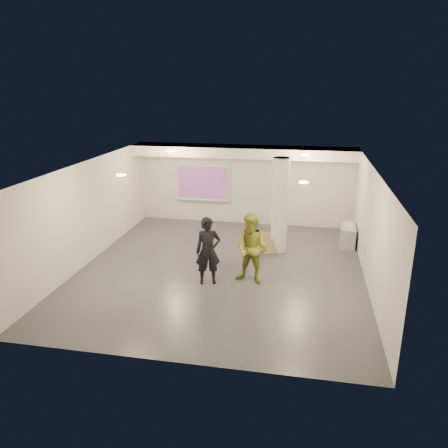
% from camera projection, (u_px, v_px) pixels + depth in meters
% --- Properties ---
extents(floor, '(8.00, 9.00, 0.01)m').
position_uv_depth(floor, '(221.00, 269.00, 12.60)').
color(floor, '#373A3E').
rests_on(floor, ground).
extents(ceiling, '(8.00, 9.00, 0.01)m').
position_uv_depth(ceiling, '(221.00, 166.00, 11.68)').
color(ceiling, silver).
rests_on(ceiling, floor).
extents(wall_back, '(8.00, 0.01, 3.00)m').
position_uv_depth(wall_back, '(244.00, 185.00, 16.35)').
color(wall_back, silver).
rests_on(wall_back, floor).
extents(wall_front, '(8.00, 0.01, 3.00)m').
position_uv_depth(wall_front, '(174.00, 292.00, 7.94)').
color(wall_front, silver).
rests_on(wall_front, floor).
extents(wall_left, '(0.01, 9.00, 3.00)m').
position_uv_depth(wall_left, '(88.00, 212.00, 12.86)').
color(wall_left, silver).
rests_on(wall_left, floor).
extents(wall_right, '(0.01, 9.00, 3.00)m').
position_uv_depth(wall_right, '(371.00, 228.00, 11.43)').
color(wall_right, silver).
rests_on(wall_right, floor).
extents(soffit_band, '(8.00, 1.10, 0.36)m').
position_uv_depth(soffit_band, '(243.00, 152.00, 15.43)').
color(soffit_band, white).
rests_on(soffit_band, ceiling).
extents(downlight_nw, '(0.22, 0.22, 0.02)m').
position_uv_depth(downlight_nw, '(171.00, 151.00, 14.42)').
color(downlight_nw, '#FFF087').
rests_on(downlight_nw, ceiling).
extents(downlight_ne, '(0.22, 0.22, 0.02)m').
position_uv_depth(downlight_ne, '(306.00, 155.00, 13.63)').
color(downlight_ne, '#FFF087').
rests_on(downlight_ne, ceiling).
extents(downlight_sw, '(0.22, 0.22, 0.02)m').
position_uv_depth(downlight_sw, '(121.00, 175.00, 10.68)').
color(downlight_sw, '#FFF087').
rests_on(downlight_sw, ceiling).
extents(downlight_se, '(0.22, 0.22, 0.02)m').
position_uv_depth(downlight_se, '(303.00, 182.00, 9.89)').
color(downlight_se, '#FFF087').
rests_on(downlight_se, ceiling).
extents(column, '(0.52, 0.52, 3.00)m').
position_uv_depth(column, '(280.00, 206.00, 13.56)').
color(column, silver).
rests_on(column, floor).
extents(projection_screen, '(2.10, 0.13, 1.42)m').
position_uv_depth(projection_screen, '(203.00, 183.00, 16.58)').
color(projection_screen, silver).
rests_on(projection_screen, wall_back).
extents(credenza, '(0.55, 1.16, 0.66)m').
position_uv_depth(credenza, '(348.00, 235.00, 14.43)').
color(credenza, gray).
rests_on(credenza, floor).
extents(papers_stack, '(0.27, 0.33, 0.02)m').
position_uv_depth(papers_stack, '(350.00, 226.00, 14.31)').
color(papers_stack, silver).
rests_on(papers_stack, credenza).
extents(postit_pad, '(0.27, 0.33, 0.03)m').
position_uv_depth(postit_pad, '(349.00, 223.00, 14.57)').
color(postit_pad, '#E7F330').
rests_on(postit_pad, credenza).
extents(cardboard_back, '(0.58, 0.28, 0.60)m').
position_uv_depth(cardboard_back, '(266.00, 242.00, 13.94)').
color(cardboard_back, '#9E7E4C').
rests_on(cardboard_back, floor).
extents(cardboard_front, '(0.46, 0.32, 0.46)m').
position_uv_depth(cardboard_front, '(270.00, 246.00, 13.72)').
color(cardboard_front, '#9E7E4C').
rests_on(cardboard_front, floor).
extents(woman, '(0.76, 0.62, 1.82)m').
position_uv_depth(woman, '(208.00, 251.00, 11.49)').
color(woman, black).
rests_on(woman, floor).
extents(man, '(1.07, 0.92, 1.90)m').
position_uv_depth(man, '(252.00, 249.00, 11.52)').
color(man, '#98992D').
rests_on(man, floor).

